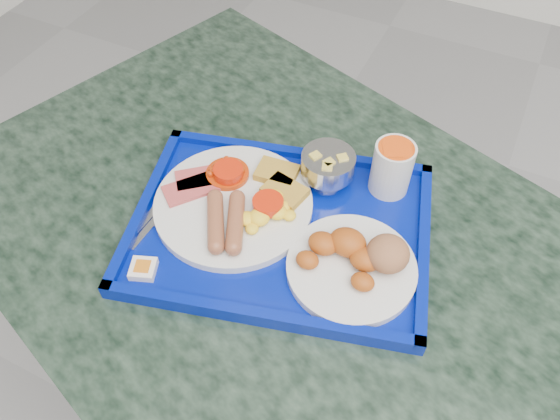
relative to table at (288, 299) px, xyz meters
name	(u,v)px	position (x,y,z in m)	size (l,w,h in m)	color
table	(288,299)	(0.00, 0.00, 0.00)	(1.33, 1.10, 0.71)	gray
tray	(280,229)	(-0.02, 0.01, 0.19)	(0.52, 0.44, 0.03)	#03158A
main_plate	(237,202)	(-0.10, 0.01, 0.21)	(0.25, 0.25, 0.04)	silver
bread_plate	(357,261)	(0.11, -0.01, 0.22)	(0.19, 0.19, 0.06)	silver
fruit_bowl	(328,165)	(0.01, 0.13, 0.24)	(0.09, 0.09, 0.06)	silver
juice_cup	(392,167)	(0.11, 0.16, 0.25)	(0.06, 0.06, 0.09)	silver
spoon	(180,186)	(-0.20, 0.01, 0.20)	(0.03, 0.19, 0.01)	silver
knife	(156,208)	(-0.21, -0.05, 0.20)	(0.01, 0.18, 0.00)	silver
jam_packet	(143,269)	(-0.16, -0.15, 0.21)	(0.05, 0.05, 0.01)	white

